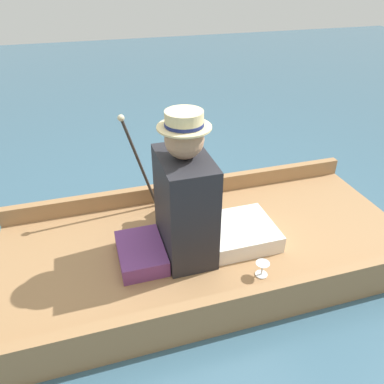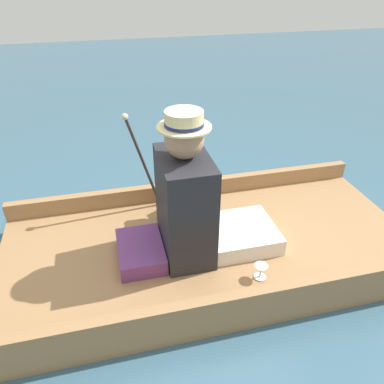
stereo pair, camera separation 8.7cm
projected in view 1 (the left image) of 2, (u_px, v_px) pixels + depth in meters
ground_plane at (209, 256)px, 2.45m from camera, size 16.00×16.00×0.00m
punt_boat at (209, 247)px, 2.41m from camera, size 1.19×2.59×0.25m
seat_cushion at (141, 253)px, 2.21m from camera, size 0.38×0.26×0.10m
seated_person at (195, 204)px, 2.15m from camera, size 0.44×0.71×0.89m
teddy_bear at (180, 194)px, 2.52m from camera, size 0.28×0.16×0.40m
wine_glass at (262, 267)px, 2.10m from camera, size 0.08×0.08×0.09m
walking_cane at (136, 155)px, 2.47m from camera, size 0.04×0.22×0.72m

